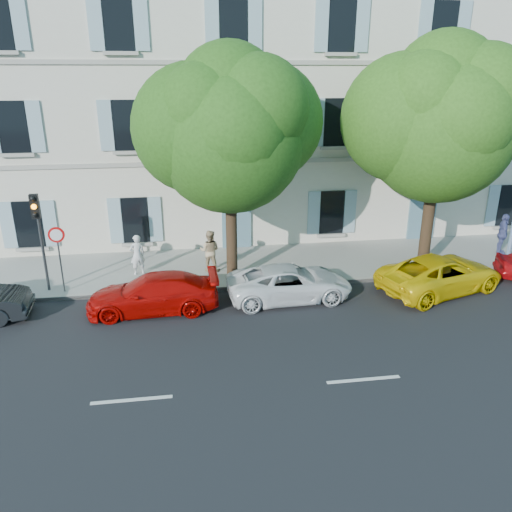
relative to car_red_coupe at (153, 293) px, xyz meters
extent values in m
plane|color=black|center=(5.66, -0.95, -0.64)|extent=(90.00, 90.00, 0.00)
cube|color=#A09E96|center=(5.66, 3.50, -0.56)|extent=(36.00, 4.50, 0.15)
cube|color=#9E998E|center=(5.66, 1.33, -0.56)|extent=(36.00, 0.16, 0.16)
cube|color=beige|center=(5.66, 9.25, 5.36)|extent=(28.00, 7.00, 12.00)
imported|color=#B20805|center=(0.00, 0.00, 0.00)|extent=(4.43, 1.86, 1.28)
imported|color=white|center=(4.75, 0.26, -0.02)|extent=(4.53, 2.26, 1.23)
imported|color=yellow|center=(10.39, 0.13, 0.04)|extent=(5.31, 3.65, 1.35)
cylinder|color=#3A2819|center=(2.89, 2.11, 1.18)|extent=(0.42, 0.42, 3.34)
ellipsoid|color=#316B1B|center=(2.89, 2.11, 4.85)|extent=(5.34, 5.34, 5.87)
cylinder|color=#3A2819|center=(10.72, 2.17, 1.24)|extent=(0.46, 0.46, 3.45)
ellipsoid|color=#3C791E|center=(10.72, 2.17, 5.06)|extent=(5.60, 5.60, 6.16)
cylinder|color=#383A3D|center=(-3.86, 1.97, 1.00)|extent=(0.10, 0.10, 2.98)
cube|color=black|center=(-3.86, 1.82, 2.69)|extent=(0.29, 0.24, 0.85)
sphere|color=orange|center=(-3.86, 1.70, 2.71)|extent=(0.18, 0.18, 0.18)
cylinder|color=#383A3D|center=(-3.27, 1.75, 0.55)|extent=(0.06, 0.06, 2.07)
cylinder|color=red|center=(-3.27, 1.73, 1.68)|extent=(0.57, 0.08, 0.57)
imported|color=silver|center=(-0.71, 3.05, 0.32)|extent=(0.68, 0.56, 1.62)
imported|color=tan|center=(2.10, 3.00, 0.35)|extent=(0.96, 0.83, 1.68)
imported|color=#4E568F|center=(14.79, 3.15, 0.41)|extent=(0.78, 1.14, 1.79)
camera|label=1|loc=(1.22, -15.64, 7.03)|focal=35.00mm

